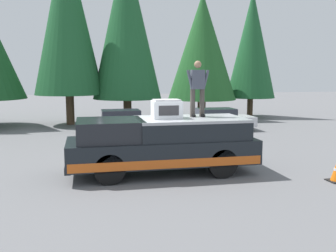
% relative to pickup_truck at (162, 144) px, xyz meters
% --- Properties ---
extents(ground_plane, '(90.00, 90.00, 0.00)m').
position_rel_pickup_truck_xyz_m(ground_plane, '(0.26, 0.52, -0.87)').
color(ground_plane, slate).
extents(pickup_truck, '(2.01, 5.54, 1.65)m').
position_rel_pickup_truck_xyz_m(pickup_truck, '(0.00, 0.00, 0.00)').
color(pickup_truck, black).
rests_on(pickup_truck, ground).
extents(compressor_unit, '(0.65, 0.84, 0.56)m').
position_rel_pickup_truck_xyz_m(compressor_unit, '(-0.01, -0.14, 1.05)').
color(compressor_unit, silver).
rests_on(compressor_unit, pickup_truck).
extents(person_on_truck_bed, '(0.29, 0.72, 1.69)m').
position_rel_pickup_truck_xyz_m(person_on_truck_bed, '(0.24, -1.16, 1.68)').
color(person_on_truck_bed, '#423D38').
rests_on(person_on_truck_bed, pickup_truck).
extents(parked_car_silver, '(1.64, 4.10, 1.16)m').
position_rel_pickup_truck_xyz_m(parked_car_silver, '(7.92, -4.37, -0.29)').
color(parked_car_silver, silver).
rests_on(parked_car_silver, ground).
extents(parked_car_grey, '(1.64, 4.10, 1.16)m').
position_rel_pickup_truck_xyz_m(parked_car_grey, '(8.14, 0.55, -0.29)').
color(parked_car_grey, gray).
rests_on(parked_car_grey, ground).
extents(conifer_far_left, '(3.24, 3.24, 8.45)m').
position_rel_pickup_truck_xyz_m(conifer_far_left, '(13.52, -8.84, 4.00)').
color(conifer_far_left, '#4C3826').
rests_on(conifer_far_left, ground).
extents(conifer_left, '(4.37, 4.37, 8.00)m').
position_rel_pickup_truck_xyz_m(conifer_left, '(12.92, -5.20, 3.76)').
color(conifer_left, '#4C3826').
rests_on(conifer_left, ground).
extents(conifer_center_left, '(4.07, 4.07, 10.41)m').
position_rel_pickup_truck_xyz_m(conifer_center_left, '(12.14, -0.30, 5.05)').
color(conifer_center_left, '#4C3826').
rests_on(conifer_center_left, ground).
extents(conifer_center_right, '(3.91, 3.91, 10.81)m').
position_rel_pickup_truck_xyz_m(conifer_center_right, '(12.06, 3.06, 5.39)').
color(conifer_center_right, '#4C3826').
rests_on(conifer_center_right, ground).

